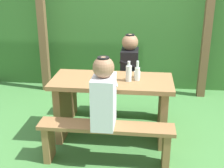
# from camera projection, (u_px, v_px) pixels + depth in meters

# --- Properties ---
(ground_plane) EXTENTS (12.00, 12.00, 0.00)m
(ground_plane) POSITION_uv_depth(u_px,v_px,m) (112.00, 136.00, 3.74)
(ground_plane) COLOR #417C3C
(hedge_backdrop) EXTENTS (6.40, 0.63, 1.98)m
(hedge_backdrop) POSITION_uv_depth(u_px,v_px,m) (125.00, 28.00, 5.28)
(hedge_backdrop) COLOR #356A2D
(hedge_backdrop) RESTS_ON ground_plane
(pergola_post_left) EXTENTS (0.12, 0.12, 2.28)m
(pergola_post_left) POSITION_uv_depth(u_px,v_px,m) (42.00, 23.00, 4.83)
(pergola_post_left) COLOR brown
(pergola_post_left) RESTS_ON ground_plane
(pergola_post_right) EXTENTS (0.12, 0.12, 2.28)m
(pergola_post_right) POSITION_uv_depth(u_px,v_px,m) (208.00, 26.00, 4.56)
(pergola_post_right) COLOR brown
(pergola_post_right) RESTS_ON ground_plane
(picnic_table) EXTENTS (1.40, 0.64, 0.75)m
(picnic_table) POSITION_uv_depth(u_px,v_px,m) (112.00, 98.00, 3.56)
(picnic_table) COLOR olive
(picnic_table) RESTS_ON ground_plane
(bench_near) EXTENTS (1.40, 0.24, 0.45)m
(bench_near) POSITION_uv_depth(u_px,v_px,m) (106.00, 136.00, 3.11)
(bench_near) COLOR olive
(bench_near) RESTS_ON ground_plane
(bench_far) EXTENTS (1.40, 0.24, 0.45)m
(bench_far) POSITION_uv_depth(u_px,v_px,m) (116.00, 95.00, 4.14)
(bench_far) COLOR olive
(bench_far) RESTS_ON ground_plane
(person_white_shirt) EXTENTS (0.25, 0.35, 0.72)m
(person_white_shirt) POSITION_uv_depth(u_px,v_px,m) (104.00, 95.00, 2.95)
(person_white_shirt) COLOR silver
(person_white_shirt) RESTS_ON bench_near
(person_black_coat) EXTENTS (0.25, 0.35, 0.72)m
(person_black_coat) POSITION_uv_depth(u_px,v_px,m) (130.00, 63.00, 3.95)
(person_black_coat) COLOR black
(person_black_coat) RESTS_ON bench_far
(drinking_glass) EXTENTS (0.07, 0.07, 0.08)m
(drinking_glass) POSITION_uv_depth(u_px,v_px,m) (137.00, 74.00, 3.52)
(drinking_glass) COLOR silver
(drinking_glass) RESTS_ON picnic_table
(bottle_left) EXTENTS (0.06, 0.06, 0.23)m
(bottle_left) POSITION_uv_depth(u_px,v_px,m) (137.00, 73.00, 3.41)
(bottle_left) COLOR silver
(bottle_left) RESTS_ON picnic_table
(bottle_right) EXTENTS (0.07, 0.07, 0.23)m
(bottle_right) POSITION_uv_depth(u_px,v_px,m) (129.00, 73.00, 3.39)
(bottle_right) COLOR silver
(bottle_right) RESTS_ON picnic_table
(cell_phone) EXTENTS (0.07, 0.14, 0.01)m
(cell_phone) POSITION_uv_depth(u_px,v_px,m) (110.00, 77.00, 3.54)
(cell_phone) COLOR black
(cell_phone) RESTS_ON picnic_table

